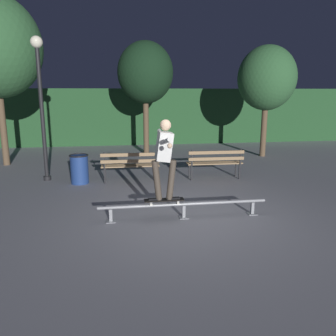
# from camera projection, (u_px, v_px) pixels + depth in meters

# --- Properties ---
(ground_plane) EXTENTS (90.00, 90.00, 0.00)m
(ground_plane) POSITION_uv_depth(u_px,v_px,m) (184.00, 217.00, 6.82)
(ground_plane) COLOR gray
(hedge_backdrop) EXTENTS (24.00, 1.20, 2.63)m
(hedge_backdrop) POSITION_uv_depth(u_px,v_px,m) (143.00, 116.00, 16.57)
(hedge_backdrop) COLOR #234C28
(hedge_backdrop) RESTS_ON ground
(grind_rail) EXTENTS (3.38, 0.18, 0.31)m
(grind_rail) POSITION_uv_depth(u_px,v_px,m) (184.00, 206.00, 6.76)
(grind_rail) COLOR gray
(grind_rail) RESTS_ON ground
(skateboard) EXTENTS (0.78, 0.21, 0.09)m
(skateboard) POSITION_uv_depth(u_px,v_px,m) (164.00, 200.00, 6.67)
(skateboard) COLOR black
(skateboard) RESTS_ON grind_rail
(skateboarder) EXTENTS (0.62, 1.41, 1.56)m
(skateboarder) POSITION_uv_depth(u_px,v_px,m) (164.00, 153.00, 6.46)
(skateboarder) COLOR black
(skateboarder) RESTS_ON skateboard
(park_bench_leftmost) EXTENTS (1.61, 0.45, 0.88)m
(park_bench_leftmost) POSITION_uv_depth(u_px,v_px,m) (130.00, 163.00, 9.40)
(park_bench_leftmost) COLOR black
(park_bench_leftmost) RESTS_ON ground
(park_bench_left_center) EXTENTS (1.61, 0.45, 0.88)m
(park_bench_left_center) POSITION_uv_depth(u_px,v_px,m) (215.00, 161.00, 9.75)
(park_bench_left_center) COLOR black
(park_bench_left_center) RESTS_ON ground
(tree_behind_benches) EXTENTS (2.16, 2.16, 4.40)m
(tree_behind_benches) POSITION_uv_depth(u_px,v_px,m) (145.00, 73.00, 13.23)
(tree_behind_benches) COLOR brown
(tree_behind_benches) RESTS_ON ground
(tree_far_right) EXTENTS (2.18, 2.18, 4.18)m
(tree_far_right) POSITION_uv_depth(u_px,v_px,m) (267.00, 78.00, 12.78)
(tree_far_right) COLOR brown
(tree_far_right) RESTS_ON ground
(lamp_post_left) EXTENTS (0.32, 0.32, 3.90)m
(lamp_post_left) POSITION_uv_depth(u_px,v_px,m) (40.00, 91.00, 9.19)
(lamp_post_left) COLOR black
(lamp_post_left) RESTS_ON ground
(trash_can) EXTENTS (0.52, 0.52, 0.80)m
(trash_can) POSITION_uv_depth(u_px,v_px,m) (79.00, 169.00, 9.31)
(trash_can) COLOR navy
(trash_can) RESTS_ON ground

